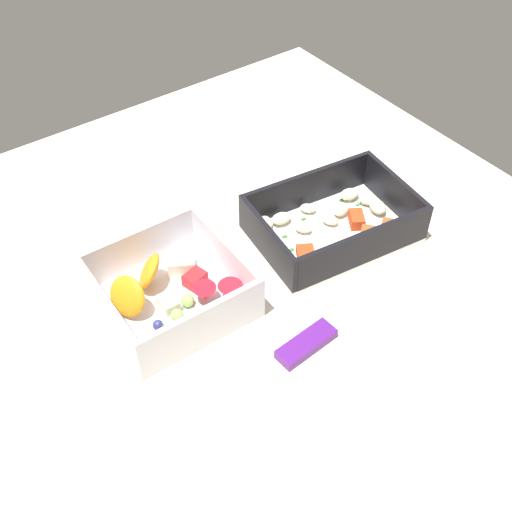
# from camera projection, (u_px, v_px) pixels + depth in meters

# --- Properties ---
(table_surface) EXTENTS (0.80, 0.80, 0.02)m
(table_surface) POSITION_uv_depth(u_px,v_px,m) (248.00, 276.00, 0.76)
(table_surface) COLOR beige
(table_surface) RESTS_ON ground
(pasta_container) EXTENTS (0.21, 0.15, 0.06)m
(pasta_container) POSITION_uv_depth(u_px,v_px,m) (334.00, 224.00, 0.79)
(pasta_container) COLOR white
(pasta_container) RESTS_ON table_surface
(fruit_bowl) EXTENTS (0.15, 0.15, 0.06)m
(fruit_bowl) POSITION_uv_depth(u_px,v_px,m) (171.00, 292.00, 0.70)
(fruit_bowl) COLOR white
(fruit_bowl) RESTS_ON table_surface
(candy_bar) EXTENTS (0.07, 0.03, 0.01)m
(candy_bar) POSITION_uv_depth(u_px,v_px,m) (306.00, 344.00, 0.67)
(candy_bar) COLOR #51197A
(candy_bar) RESTS_ON table_surface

